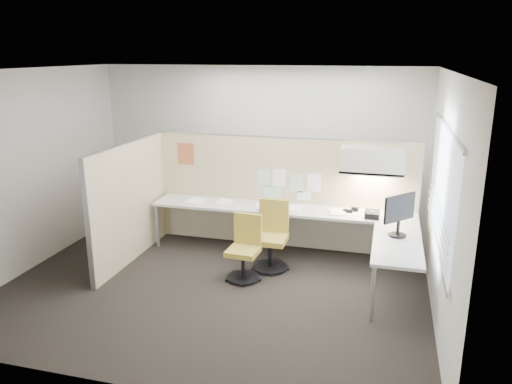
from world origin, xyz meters
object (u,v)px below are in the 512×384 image
(phone, at_px, (372,214))
(monitor, at_px, (399,213))
(desk, at_px, (301,221))
(chair_left, at_px, (272,238))
(chair_right, at_px, (245,250))

(phone, bearing_deg, monitor, -59.41)
(desk, relative_size, chair_left, 4.14)
(monitor, bearing_deg, chair_left, 124.13)
(phone, bearing_deg, chair_right, -149.75)
(chair_left, bearing_deg, chair_right, -121.84)
(chair_right, xyz_separation_m, monitor, (1.99, 0.20, 0.64))
(desk, distance_m, chair_left, 0.55)
(desk, distance_m, phone, 1.03)
(chair_left, bearing_deg, monitor, -7.98)
(chair_right, bearing_deg, chair_left, 61.80)
(chair_left, bearing_deg, desk, 49.61)
(desk, bearing_deg, chair_right, -126.22)
(phone, bearing_deg, chair_left, -160.32)
(chair_left, height_order, phone, chair_left)
(chair_left, relative_size, monitor, 1.76)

